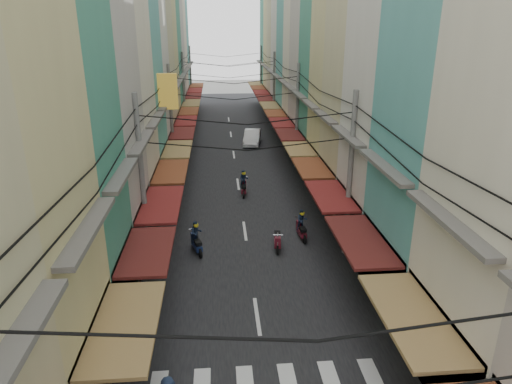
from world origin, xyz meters
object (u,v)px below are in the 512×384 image
white_car (252,144)px  market_umbrella (459,314)px  traffic_sign (424,283)px  bicycle (435,304)px

white_car → market_umbrella: 31.14m
traffic_sign → white_car: bearing=97.5°
white_car → traffic_sign: 29.76m
bicycle → traffic_sign: 3.49m
bicycle → market_umbrella: (-1.03, -3.32, 1.89)m
white_car → traffic_sign: size_ratio=1.56×
bicycle → market_umbrella: size_ratio=0.72×
bicycle → traffic_sign: size_ratio=0.49×
white_car → bicycle: size_ratio=3.21×
bicycle → market_umbrella: 3.96m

